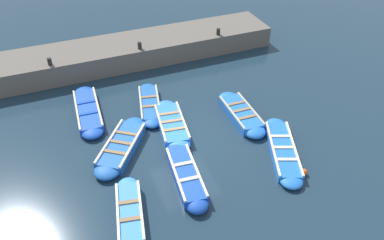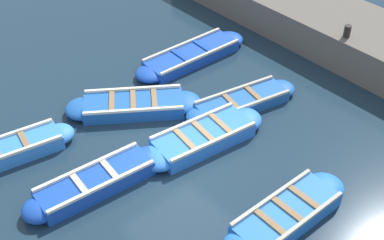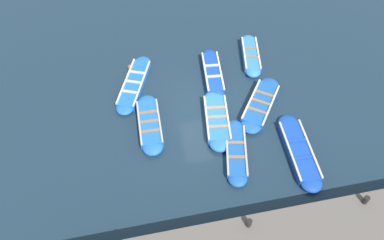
# 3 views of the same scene
# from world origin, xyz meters

# --- Properties ---
(ground_plane) EXTENTS (120.00, 120.00, 0.00)m
(ground_plane) POSITION_xyz_m (0.00, 0.00, 0.00)
(ground_plane) COLOR #1C303F
(boat_broadside) EXTENTS (3.59, 1.41, 0.46)m
(boat_broadside) POSITION_xyz_m (0.83, 0.23, 0.20)
(boat_broadside) COLOR blue
(boat_broadside) RESTS_ON ground
(boat_far_corner) EXTENTS (3.96, 2.24, 0.35)m
(boat_far_corner) POSITION_xyz_m (-2.15, -3.20, 0.15)
(boat_far_corner) COLOR blue
(boat_far_corner) RESTS_ON ground
(boat_inner_gap) EXTENTS (3.51, 2.90, 0.42)m
(boat_inner_gap) POSITION_xyz_m (0.34, 2.45, 0.18)
(boat_inner_gap) COLOR #1E59AD
(boat_inner_gap) RESTS_ON ground
(boat_centre) EXTENTS (3.46, 1.50, 0.37)m
(boat_centre) POSITION_xyz_m (2.63, 0.63, 0.15)
(boat_centre) COLOR #1E59AD
(boat_centre) RESTS_ON ground
(boat_bow_out) EXTENTS (3.53, 1.11, 0.45)m
(boat_bow_out) POSITION_xyz_m (-2.03, 0.71, 0.20)
(boat_bow_out) COLOR #1947B7
(boat_bow_out) RESTS_ON ground
(boat_end_of_row) EXTENTS (3.24, 1.32, 0.44)m
(boat_end_of_row) POSITION_xyz_m (-2.94, 2.96, 0.19)
(boat_end_of_row) COLOR #3884E0
(boat_end_of_row) RESTS_ON ground
(boat_alongside) EXTENTS (3.98, 1.12, 0.39)m
(boat_alongside) POSITION_xyz_m (3.15, 3.26, 0.17)
(boat_alongside) COLOR #1947B7
(boat_alongside) RESTS_ON ground
(boat_near_quay) EXTENTS (3.43, 1.04, 0.43)m
(boat_near_quay) POSITION_xyz_m (0.46, -2.78, 0.19)
(boat_near_quay) COLOR blue
(boat_near_quay) RESTS_ON ground
(bollard_mid_north) EXTENTS (0.20, 0.20, 0.35)m
(bollard_mid_north) POSITION_xyz_m (6.18, 0.00, 1.25)
(bollard_mid_north) COLOR black
(bollard_mid_north) RESTS_ON quay_wall
(bollard_mid_south) EXTENTS (0.20, 0.20, 0.35)m
(bollard_mid_south) POSITION_xyz_m (6.18, 4.34, 1.25)
(bollard_mid_south) COLOR black
(bollard_mid_south) RESTS_ON quay_wall
(buoy_orange_near) EXTENTS (0.24, 0.24, 0.24)m
(buoy_orange_near) POSITION_xyz_m (-3.40, -3.29, 0.12)
(buoy_orange_near) COLOR #E05119
(buoy_orange_near) RESTS_ON ground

